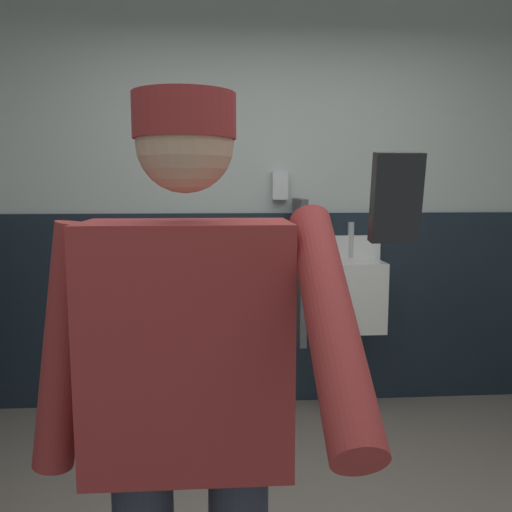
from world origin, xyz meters
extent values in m
cube|color=silver|center=(0.00, 1.87, 1.45)|extent=(4.86, 0.12, 2.90)
cube|color=#19232D|center=(0.00, 1.80, 0.65)|extent=(4.26, 0.03, 1.30)
cube|color=white|center=(-0.19, 1.78, 0.83)|extent=(0.40, 0.05, 0.65)
cube|color=white|center=(-0.19, 1.61, 0.78)|extent=(0.34, 0.30, 0.45)
cylinder|color=#B7BABF|center=(-0.19, 1.77, 1.12)|extent=(0.04, 0.04, 0.24)
cylinder|color=#B7BABF|center=(-0.19, 1.74, 0.28)|extent=(0.05, 0.05, 0.55)
cube|color=white|center=(0.56, 1.78, 0.83)|extent=(0.40, 0.05, 0.65)
cube|color=white|center=(0.56, 1.61, 0.78)|extent=(0.34, 0.30, 0.45)
cylinder|color=#B7BABF|center=(0.56, 1.77, 1.12)|extent=(0.04, 0.04, 0.24)
cylinder|color=#B7BABF|center=(0.56, 1.74, 0.28)|extent=(0.05, 0.05, 0.55)
cube|color=#4C4C51|center=(0.19, 1.58, 0.95)|extent=(0.04, 0.40, 0.90)
cube|color=maroon|center=(-0.39, -0.56, 1.13)|extent=(0.45, 0.24, 0.55)
cylinder|color=maroon|center=(-0.66, -0.56, 1.13)|extent=(0.17, 0.09, 0.56)
cylinder|color=maroon|center=(-0.12, -0.78, 1.25)|extent=(0.09, 0.50, 0.39)
sphere|color=#D8AD8C|center=(-0.39, -0.56, 1.57)|extent=(0.21, 0.21, 0.21)
cylinder|color=maroon|center=(-0.39, -0.56, 1.63)|extent=(0.22, 0.22, 0.09)
cube|color=black|center=(-0.10, -1.07, 1.47)|extent=(0.06, 0.03, 0.11)
cube|color=silver|center=(0.08, 1.77, 1.48)|extent=(0.10, 0.07, 0.18)
camera|label=1|loc=(-0.32, -1.71, 1.49)|focal=37.32mm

